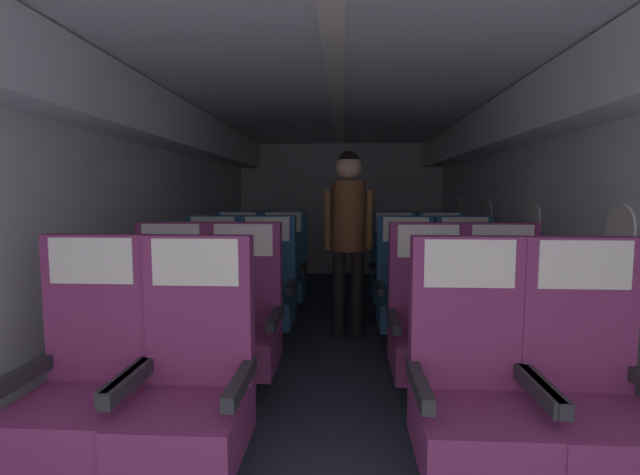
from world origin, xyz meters
name	(u,v)px	position (x,y,z in m)	size (l,w,h in m)	color
ground	(336,346)	(0.00, 3.39, -0.01)	(3.40, 7.19, 0.02)	#2D3342
fuselage_shell	(337,165)	(0.00, 3.65, 1.50)	(3.28, 6.84, 2.09)	silver
seat_a_left_window	(85,385)	(-1.03, 1.52, 0.45)	(0.49, 0.49, 1.08)	#38383D
seat_a_left_aisle	(191,390)	(-0.56, 1.50, 0.45)	(0.49, 0.49, 1.08)	#38383D
seat_a_right_aisle	(590,397)	(1.04, 1.51, 0.45)	(0.49, 0.49, 1.08)	#38383D
seat_a_right_window	(472,394)	(0.58, 1.52, 0.45)	(0.49, 0.49, 1.08)	#38383D
seat_b_left_window	(168,324)	(-1.03, 2.41, 0.45)	(0.49, 0.49, 1.08)	#38383D
seat_b_left_aisle	(241,325)	(-0.57, 2.42, 0.45)	(0.49, 0.49, 1.08)	#38383D
seat_b_right_aisle	(504,328)	(1.03, 2.44, 0.45)	(0.49, 0.49, 1.08)	#38383D
seat_b_right_window	(429,328)	(0.57, 2.41, 0.45)	(0.49, 0.49, 1.08)	#38383D
seat_c_left_window	(211,292)	(-1.04, 3.34, 0.45)	(0.49, 0.49, 1.08)	#38383D
seat_c_left_aisle	(266,293)	(-0.57, 3.34, 0.45)	(0.49, 0.49, 1.08)	#38383D
seat_c_right_aisle	(466,295)	(1.04, 3.35, 0.45)	(0.49, 0.49, 1.08)	#38383D
seat_c_right_window	(406,294)	(0.56, 3.34, 0.45)	(0.49, 0.49, 1.08)	#38383D
seat_d_left_window	(237,273)	(-1.04, 4.25, 0.45)	(0.49, 0.49, 1.08)	#38383D
seat_d_left_aisle	(282,273)	(-0.57, 4.27, 0.45)	(0.49, 0.49, 1.08)	#38383D
seat_d_right_aisle	(442,275)	(1.04, 4.25, 0.45)	(0.49, 0.49, 1.08)	#38383D
seat_d_right_window	(394,274)	(0.57, 4.26, 0.45)	(0.49, 0.49, 1.08)	#38383D
flight_attendant	(348,224)	(0.10, 3.62, 1.00)	(0.43, 0.28, 1.62)	black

